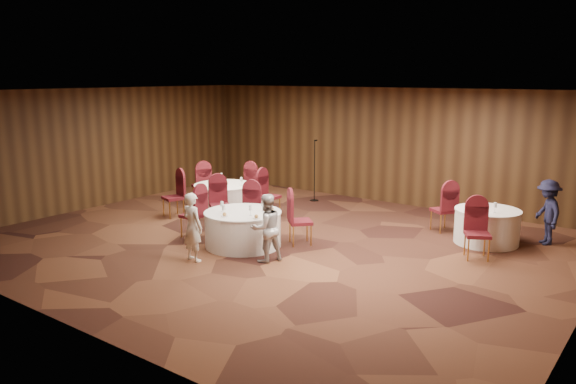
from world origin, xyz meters
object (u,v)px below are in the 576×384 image
Objects in this scene: table_right at (487,226)px; woman_b at (266,228)px; table_left at (224,198)px; man_c at (547,212)px; table_main at (243,229)px; woman_a at (193,227)px; mic_stand at (314,183)px.

table_right is 4.82m from woman_b.
table_left is 1.11× the size of man_c.
woman_a is (-0.15, -1.30, 0.30)m from table_main.
table_left is 1.15× the size of woman_a.
man_c is at bearing 14.82° from table_left.
table_right is (6.41, 1.29, 0.00)m from table_left.
man_c is (6.30, -0.57, 0.17)m from mic_stand.
table_left is at bearing -109.70° from man_c.
table_main is at bearing -39.75° from table_left.
woman_b is (1.01, -0.48, 0.29)m from table_main.
mic_stand reaches higher than woman_b.
table_main is 1.22× the size of woman_b.
mic_stand is 6.33m from man_c.
mic_stand is at bearing 166.60° from table_right.
woman_a is at bearing -96.41° from table_main.
table_left is at bearing -102.98° from woman_b.
man_c reaches higher than woman_b.
mic_stand is 1.30× the size of woman_a.
table_right is 0.98× the size of man_c.
mic_stand is at bearing -73.08° from woman_a.
mic_stand is (1.14, 2.54, 0.15)m from table_left.
mic_stand is (-5.27, 1.26, 0.15)m from table_right.
man_c is (1.03, 0.68, 0.32)m from table_right.
table_main is at bearing -89.90° from woman_a.
man_c reaches higher than table_left.
man_c reaches higher than woman_a.
woman_a reaches higher than woman_b.
woman_a is at bearing -31.87° from woman_b.
woman_a is at bearing -79.59° from mic_stand.
table_left is (-2.35, 1.96, 0.00)m from table_main.
woman_b is (1.16, 0.82, -0.01)m from woman_a.
table_right is (4.06, 3.25, 0.00)m from table_main.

